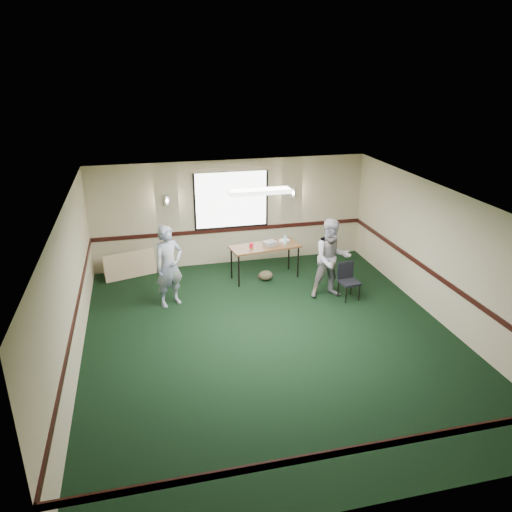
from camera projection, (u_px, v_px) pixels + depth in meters
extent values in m
plane|color=black|center=(272.00, 338.00, 9.56)|extent=(8.00, 8.00, 0.00)
plane|color=tan|center=(231.00, 213.00, 12.69)|extent=(7.00, 0.00, 7.00)
plane|color=tan|center=(369.00, 416.00, 5.45)|extent=(7.00, 0.00, 7.00)
plane|color=tan|center=(70.00, 293.00, 8.31)|extent=(0.00, 8.00, 8.00)
plane|color=tan|center=(444.00, 257.00, 9.83)|extent=(0.00, 8.00, 8.00)
plane|color=white|center=(274.00, 202.00, 8.57)|extent=(8.00, 8.00, 0.00)
cube|color=black|center=(232.00, 230.00, 12.84)|extent=(7.00, 0.03, 0.10)
cube|color=black|center=(365.00, 448.00, 5.63)|extent=(7.00, 0.03, 0.10)
cube|color=black|center=(75.00, 317.00, 8.48)|extent=(0.03, 8.00, 0.10)
cube|color=black|center=(440.00, 278.00, 9.99)|extent=(0.03, 8.00, 0.10)
cube|color=black|center=(231.00, 200.00, 12.54)|extent=(1.90, 0.01, 1.50)
cube|color=white|center=(231.00, 200.00, 12.53)|extent=(1.80, 0.02, 1.40)
cube|color=#D0B392|center=(231.00, 169.00, 12.25)|extent=(2.05, 0.08, 0.10)
cylinder|color=silver|center=(167.00, 200.00, 12.12)|extent=(0.16, 0.16, 0.25)
cylinder|color=silver|center=(293.00, 192.00, 12.81)|extent=(0.16, 0.16, 0.25)
cube|color=white|center=(260.00, 191.00, 9.50)|extent=(1.20, 0.32, 0.08)
cube|color=brown|center=(265.00, 247.00, 11.94)|extent=(1.74, 0.89, 0.04)
cylinder|color=black|center=(239.00, 271.00, 11.60)|extent=(0.04, 0.04, 0.79)
cylinder|color=black|center=(298.00, 262.00, 12.12)|extent=(0.04, 0.04, 0.79)
cylinder|color=black|center=(231.00, 263.00, 12.06)|extent=(0.04, 0.04, 0.79)
cylinder|color=black|center=(289.00, 255.00, 12.58)|extent=(0.04, 0.04, 0.79)
cube|color=#9A9AA2|center=(270.00, 243.00, 11.94)|extent=(0.36, 0.34, 0.10)
cube|color=white|center=(285.00, 241.00, 12.19)|extent=(0.27, 0.25, 0.05)
cylinder|color=red|center=(251.00, 245.00, 11.78)|extent=(0.08, 0.08, 0.12)
cylinder|color=#9AE3FC|center=(285.00, 240.00, 11.99)|extent=(0.06, 0.06, 0.22)
ellipsoid|color=#423B25|center=(266.00, 276.00, 12.04)|extent=(0.41, 0.35, 0.25)
torus|color=#B31A16|center=(264.00, 277.00, 12.25)|extent=(0.38, 0.38, 0.01)
cube|color=tan|center=(130.00, 265.00, 12.14)|extent=(1.26, 0.54, 0.65)
cube|color=black|center=(349.00, 282.00, 11.01)|extent=(0.45, 0.45, 0.05)
cube|color=black|center=(345.00, 270.00, 11.09)|extent=(0.40, 0.10, 0.40)
cylinder|color=black|center=(346.00, 295.00, 10.88)|extent=(0.03, 0.03, 0.37)
cylinder|color=black|center=(359.00, 293.00, 11.00)|extent=(0.03, 0.03, 0.37)
cylinder|color=black|center=(338.00, 289.00, 11.17)|extent=(0.03, 0.03, 0.37)
cylinder|color=black|center=(351.00, 287.00, 11.29)|extent=(0.03, 0.03, 0.37)
imported|color=#455499|center=(169.00, 266.00, 10.58)|extent=(0.78, 0.68, 1.79)
imported|color=#7387B3|center=(332.00, 259.00, 10.96)|extent=(0.89, 0.70, 1.80)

